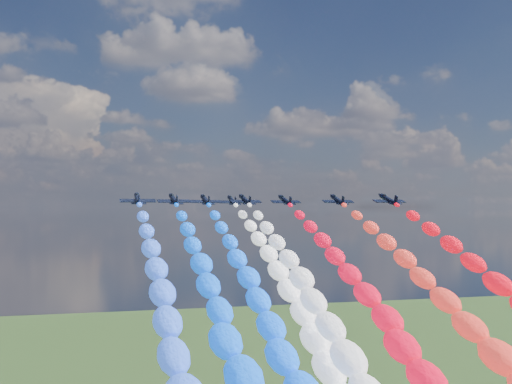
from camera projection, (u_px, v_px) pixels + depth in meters
name	position (u px, v px, depth m)	size (l,w,h in m)	color
jet_0	(138.00, 199.00, 151.43)	(8.26, 11.08, 2.44)	black
trail_0	(171.00, 354.00, 95.96)	(6.62, 111.50, 51.02)	blue
jet_1	(174.00, 200.00, 161.98)	(8.26, 11.08, 2.44)	black
trail_1	(223.00, 340.00, 106.51)	(6.62, 111.50, 51.02)	blue
jet_2	(206.00, 200.00, 174.64)	(8.26, 11.08, 2.44)	black
trail_2	(264.00, 326.00, 119.17)	(6.62, 111.50, 51.02)	#0A54FF
jet_3	(245.00, 200.00, 173.66)	(8.26, 11.08, 2.44)	black
trail_3	(323.00, 327.00, 118.19)	(6.62, 111.50, 51.02)	silver
jet_4	(232.00, 201.00, 189.18)	(8.26, 11.08, 2.44)	black
trail_4	(295.00, 313.00, 133.71)	(6.62, 111.50, 51.02)	white
jet_5	(285.00, 200.00, 182.28)	(8.26, 11.08, 2.44)	black
trail_5	(375.00, 319.00, 126.81)	(6.62, 111.50, 51.02)	red
jet_6	(337.00, 200.00, 174.44)	(8.26, 11.08, 2.44)	black
trail_6	(458.00, 326.00, 118.96)	(6.62, 111.50, 51.02)	red
jet_7	(388.00, 200.00, 164.70)	(8.26, 11.08, 2.44)	black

